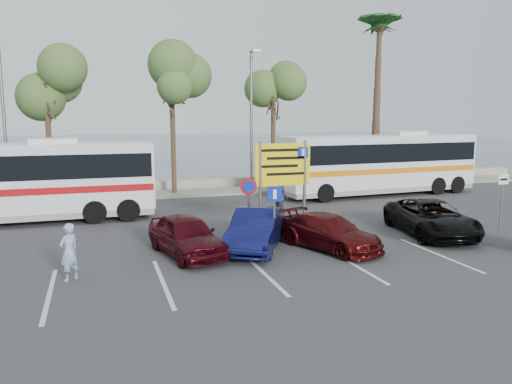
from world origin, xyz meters
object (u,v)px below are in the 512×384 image
object	(u,v)px
street_lamp_left	(3,114)
car_red	(186,235)
street_lamp_right	(252,114)
pedestrian_far	(280,197)
direction_sign	(283,172)
coach_bus_left	(13,184)
car_blue	(256,229)
car_maroon	(329,232)
suv_black	(431,218)
pedestrian_near	(69,252)
coach_bus_right	(379,166)

from	to	relation	value
street_lamp_left	car_red	bearing A→B (deg)	-59.78
street_lamp_right	car_red	xyz separation A→B (m)	(-6.00, -12.02, -3.93)
pedestrian_far	direction_sign	bearing A→B (deg)	138.58
coach_bus_left	car_blue	size ratio (longest dim) A/B	2.74
street_lamp_right	pedestrian_far	distance (m)	7.98
street_lamp_left	pedestrian_far	xyz separation A→B (m)	(12.15, -7.02, -3.71)
car_maroon	pedestrian_far	size ratio (longest dim) A/B	2.26
direction_sign	suv_black	size ratio (longest dim) A/B	0.76
pedestrian_near	coach_bus_left	bearing A→B (deg)	-114.84
direction_sign	pedestrian_near	distance (m)	8.35
street_lamp_left	street_lamp_right	bearing A→B (deg)	0.00
car_maroon	pedestrian_far	world-z (taller)	pedestrian_far
coach_bus_left	pedestrian_far	world-z (taller)	coach_bus_left
car_blue	car_maroon	xyz separation A→B (m)	(2.40, -0.72, -0.11)
street_lamp_right	coach_bus_right	xyz separation A→B (m)	(6.66, -3.02, -2.91)
car_red	pedestrian_near	xyz separation A→B (m)	(-3.53, -1.52, 0.14)
car_red	suv_black	distance (m)	9.40
coach_bus_right	pedestrian_far	distance (m)	8.54
street_lamp_right	pedestrian_near	bearing A→B (deg)	-125.12
suv_black	pedestrian_far	distance (m)	6.64
coach_bus_left	car_red	xyz separation A→B (m)	(6.07, -7.04, -0.99)
direction_sign	car_maroon	size ratio (longest dim) A/B	0.90
car_maroon	coach_bus_right	bearing A→B (deg)	29.84
street_lamp_left	direction_sign	size ratio (longest dim) A/B	2.23
car_blue	coach_bus_right	bearing A→B (deg)	69.42
car_blue	pedestrian_far	world-z (taller)	pedestrian_far
pedestrian_near	street_lamp_left	bearing A→B (deg)	-117.00
car_blue	car_maroon	size ratio (longest dim) A/B	1.04
direction_sign	coach_bus_left	distance (m)	11.43
coach_bus_right	car_maroon	xyz separation A→B (m)	(-7.86, -9.72, -1.10)
pedestrian_near	car_maroon	bearing A→B (deg)	144.11
street_lamp_right	coach_bus_left	world-z (taller)	street_lamp_right
coach_bus_left	coach_bus_right	size ratio (longest dim) A/B	0.98
coach_bus_left	car_red	bearing A→B (deg)	-49.23
suv_black	pedestrian_far	xyz separation A→B (m)	(-4.25, 5.10, 0.23)
car_blue	pedestrian_far	xyz separation A→B (m)	(2.75, 5.00, 0.20)
direction_sign	coach_bus_right	xyz separation A→B (m)	(8.65, 7.30, -0.74)
street_lamp_right	coach_bus_right	world-z (taller)	street_lamp_right
coach_bus_left	pedestrian_near	world-z (taller)	coach_bus_left
street_lamp_left	car_red	world-z (taller)	street_lamp_left
street_lamp_right	car_blue	size ratio (longest dim) A/B	1.91
direction_sign	pedestrian_far	world-z (taller)	direction_sign
street_lamp_right	direction_sign	world-z (taller)	street_lamp_right
street_lamp_left	pedestrian_far	bearing A→B (deg)	-30.01
street_lamp_right	car_maroon	bearing A→B (deg)	-95.38
street_lamp_right	pedestrian_far	bearing A→B (deg)	-96.90
pedestrian_far	street_lamp_right	bearing A→B (deg)	-29.17
coach_bus_left	pedestrian_far	distance (m)	11.43
car_maroon	direction_sign	bearing A→B (deg)	87.00
direction_sign	car_maroon	xyz separation A→B (m)	(0.80, -2.42, -1.85)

